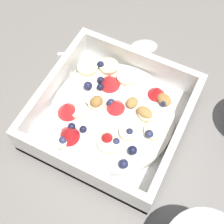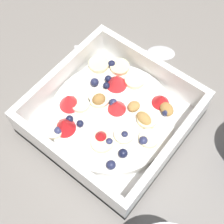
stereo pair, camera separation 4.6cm
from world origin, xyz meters
name	(u,v)px [view 1 (the left image)]	position (x,y,z in m)	size (l,w,h in m)	color
ground_plane	(102,129)	(0.00, 0.00, 0.00)	(2.40, 2.40, 0.00)	gray
fruit_bowl	(111,115)	(-0.02, 0.01, 0.02)	(0.20, 0.20, 0.06)	white
spoon	(129,46)	(-0.16, -0.03, 0.00)	(0.11, 0.16, 0.01)	silver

